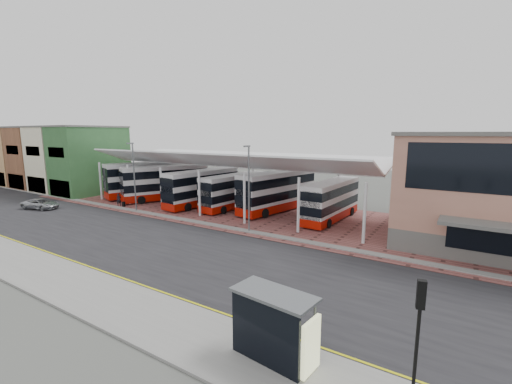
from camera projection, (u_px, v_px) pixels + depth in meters
ground at (186, 247)px, 27.88m from camera, size 140.00×140.00×0.00m
road at (177, 250)px, 27.04m from camera, size 120.00×14.00×0.02m
forecourt at (282, 217)px, 37.65m from camera, size 72.00×16.00×0.06m
sidewalk at (80, 288)px, 20.37m from camera, size 120.00×4.00×0.14m
north_kerb at (231, 228)px, 33.03m from camera, size 120.00×0.80×0.14m
yellow_line_near at (110, 277)px, 22.04m from camera, size 120.00×0.12×0.01m
yellow_line_far at (114, 275)px, 22.29m from camera, size 120.00×0.12×0.01m
canopy at (229, 161)px, 41.66m from camera, size 37.00×11.63×7.07m
shop_green at (90, 160)px, 51.92m from camera, size 6.40×10.20×10.22m
shop_cream at (67, 158)px, 55.34m from camera, size 6.40×10.20×10.22m
shop_brick at (46, 157)px, 58.76m from camera, size 6.40×10.20×10.22m
shop_ochre at (27, 155)px, 62.18m from camera, size 6.40×10.20×10.22m
lamp_west at (134, 175)px, 39.72m from camera, size 0.16×0.90×8.07m
lamp_east at (249, 186)px, 31.31m from camera, size 0.16×0.90×8.07m
bus_0 at (149, 179)px, 49.54m from camera, size 6.89×12.20×4.95m
bus_1 at (165, 183)px, 46.92m from camera, size 7.46×11.43×4.72m
bus_2 at (202, 188)px, 43.36m from camera, size 3.68×11.07×4.48m
bus_3 at (234, 191)px, 41.79m from camera, size 3.15×10.17×4.13m
bus_4 at (277, 191)px, 40.15m from camera, size 4.74×11.62×4.67m
bus_5 at (331, 201)px, 36.01m from camera, size 2.88×10.13×4.13m
silver_car at (41, 204)px, 41.71m from camera, size 4.90×3.22×1.25m
pedestrian at (119, 200)px, 43.12m from camera, size 0.59×0.68×1.59m
suitcase at (124, 204)px, 42.78m from camera, size 0.37×0.26×0.63m
bus_shelter at (276, 323)px, 13.28m from camera, size 3.63×1.97×2.79m
traffic_signal_west at (419, 319)px, 11.54m from camera, size 0.33×0.28×4.22m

